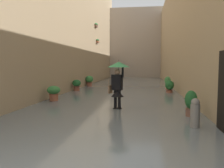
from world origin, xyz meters
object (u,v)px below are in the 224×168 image
object	(u,v)px
potted_plant_near_right	(89,80)
potted_plant_mid_left	(191,103)
person_wading	(118,77)
potted_plant_mid_right	(54,92)
potted_plant_far_left	(170,86)
potted_plant_far_right	(77,85)
mooring_bollard	(195,114)
potted_plant_near_left	(168,82)

from	to	relation	value
potted_plant_near_right	potted_plant_mid_left	bearing A→B (deg)	119.86
potted_plant_near_right	potted_plant_mid_left	xyz separation A→B (m)	(-6.13, 10.69, -0.01)
person_wading	potted_plant_mid_right	distance (m)	3.81
potted_plant_near_right	potted_plant_mid_right	xyz separation A→B (m)	(-0.19, 8.06, -0.05)
potted_plant_near_right	potted_plant_mid_left	distance (m)	12.32
person_wading	potted_plant_mid_right	bearing A→B (deg)	-25.86
potted_plant_near_right	potted_plant_far_left	bearing A→B (deg)	146.93
potted_plant_mid_left	potted_plant_near_right	bearing A→B (deg)	-60.14
potted_plant_near_right	potted_plant_far_right	size ratio (longest dim) A/B	1.11
potted_plant_far_right	mooring_bollard	world-z (taller)	mooring_bollard
potted_plant_near_left	potted_plant_mid_left	size ratio (longest dim) A/B	1.02
potted_plant_near_right	mooring_bollard	xyz separation A→B (m)	(-5.98, 12.10, -0.08)
potted_plant_far_right	potted_plant_mid_left	size ratio (longest dim) A/B	0.86
potted_plant_mid_right	potted_plant_mid_left	bearing A→B (deg)	156.22
mooring_bollard	potted_plant_near_right	bearing A→B (deg)	-63.70
person_wading	potted_plant_far_right	distance (m)	6.94
potted_plant_far_right	potted_plant_mid_right	xyz separation A→B (m)	(-0.15, 4.32, 0.00)
potted_plant_mid_left	potted_plant_mid_right	bearing A→B (deg)	-23.78
person_wading	potted_plant_far_right	bearing A→B (deg)	-59.58
potted_plant_far_left	potted_plant_mid_right	xyz separation A→B (m)	(5.92, 4.09, 0.01)
potted_plant_mid_left	mooring_bollard	size ratio (longest dim) A/B	1.07
potted_plant_mid_left	potted_plant_mid_right	world-z (taller)	potted_plant_mid_left
potted_plant_far_right	potted_plant_mid_left	world-z (taller)	potted_plant_mid_left
person_wading	potted_plant_far_right	world-z (taller)	person_wading
potted_plant_near_right	potted_plant_far_right	world-z (taller)	potted_plant_near_right
person_wading	mooring_bollard	bearing A→B (deg)	135.45
potted_plant_near_left	potted_plant_far_right	bearing A→B (deg)	18.20
potted_plant_near_right	potted_plant_near_left	bearing A→B (deg)	164.50
potted_plant_near_right	potted_plant_mid_left	world-z (taller)	potted_plant_mid_left
potted_plant_far_left	person_wading	bearing A→B (deg)	65.61
person_wading	potted_plant_far_left	bearing A→B (deg)	-114.39
person_wading	potted_plant_near_right	size ratio (longest dim) A/B	2.22
potted_plant_near_left	potted_plant_mid_left	bearing A→B (deg)	89.56
potted_plant_mid_left	potted_plant_far_left	xyz separation A→B (m)	(0.02, -6.71, -0.05)
potted_plant_near_right	mooring_bollard	size ratio (longest dim) A/B	1.01
person_wading	potted_plant_near_left	size ratio (longest dim) A/B	2.06
potted_plant_far_left	mooring_bollard	world-z (taller)	mooring_bollard
potted_plant_mid_left	potted_plant_mid_right	size ratio (longest dim) A/B	1.20
potted_plant_far_right	mooring_bollard	bearing A→B (deg)	125.43
potted_plant_far_right	potted_plant_mid_left	bearing A→B (deg)	131.30
potted_plant_mid_left	mooring_bollard	xyz separation A→B (m)	(0.15, 1.42, -0.07)
potted_plant_far_right	potted_plant_far_left	bearing A→B (deg)	177.82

